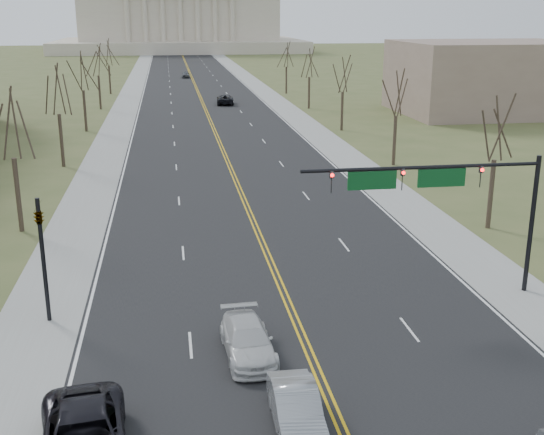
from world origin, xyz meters
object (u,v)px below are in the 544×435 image
object	(u,v)px
car_sb_inner_second	(248,340)
car_far_sb	(186,74)
signal_mast	(440,188)
signal_left	(42,246)
car_sb_inner_lead	(296,410)
car_far_nb	(225,99)

from	to	relation	value
car_sb_inner_second	car_far_sb	distance (m)	128.49
signal_mast	car_sb_inner_second	xyz separation A→B (m)	(-10.07, -4.82, -5.04)
car_sb_inner_second	car_far_sb	bearing A→B (deg)	86.45
signal_mast	car_far_sb	size ratio (longest dim) A/B	2.87
signal_left	car_sb_inner_lead	xyz separation A→B (m)	(9.94, -10.32, -2.96)
car_far_nb	car_far_sb	size ratio (longest dim) A/B	1.30
car_far_sb	car_sb_inner_second	bearing A→B (deg)	-88.14
car_sb_inner_second	car_far_sb	world-z (taller)	car_far_sb
car_sb_inner_lead	car_sb_inner_second	size ratio (longest dim) A/B	0.92
car_sb_inner_lead	car_far_nb	size ratio (longest dim) A/B	0.82
car_sb_inner_lead	car_far_nb	distance (m)	87.76
signal_mast	car_far_nb	size ratio (longest dim) A/B	2.20
signal_left	car_sb_inner_lead	distance (m)	14.63
signal_mast	signal_left	distance (m)	19.06
signal_left	car_sb_inner_lead	bearing A→B (deg)	-46.09
signal_left	car_far_sb	xyz separation A→B (m)	(10.15, 123.67, -2.98)
car_sb_inner_second	car_sb_inner_lead	bearing A→B (deg)	-82.09
car_far_nb	car_far_sb	xyz separation A→B (m)	(-4.77, 46.37, -0.05)
car_sb_inner_lead	car_far_sb	bearing A→B (deg)	90.86
car_far_sb	car_sb_inner_lead	bearing A→B (deg)	-87.67
signal_left	car_sb_inner_second	xyz separation A→B (m)	(8.88, -4.82, -3.00)
car_far_nb	car_far_sb	bearing A→B (deg)	-80.32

